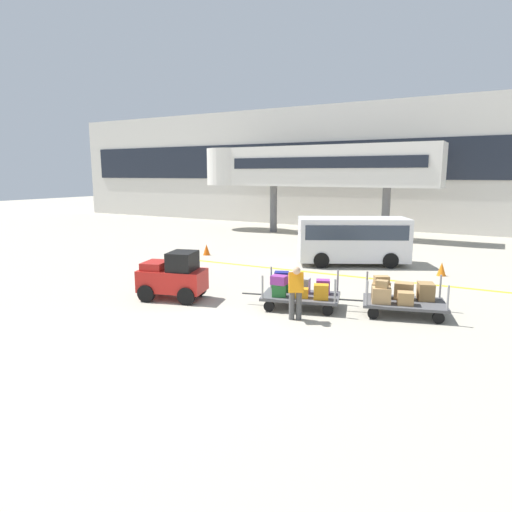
{
  "coord_description": "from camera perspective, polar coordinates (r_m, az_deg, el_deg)",
  "views": [
    {
      "loc": [
        6.89,
        -8.12,
        4.03
      ],
      "look_at": [
        -0.74,
        5.42,
        1.19
      ],
      "focal_mm": 31.57,
      "sensor_mm": 36.0,
      "label": 1
    }
  ],
  "objects": [
    {
      "name": "apron_lead_line",
      "position": [
        18.3,
        12.71,
        -2.6
      ],
      "size": [
        19.01,
        0.98,
        0.01
      ],
      "primitive_type": "cube",
      "rotation": [
        0.0,
        0.0,
        0.04
      ],
      "color": "yellow",
      "rests_on": "ground_plane"
    },
    {
      "name": "terminal_building",
      "position": [
        34.8,
        18.33,
        10.76
      ],
      "size": [
        62.47,
        2.51,
        9.14
      ],
      "color": "beige",
      "rests_on": "ground_plane"
    },
    {
      "name": "safety_cone_far",
      "position": [
        19.51,
        22.46,
        -1.53
      ],
      "size": [
        0.36,
        0.36,
        0.55
      ],
      "primitive_type": "cone",
      "color": "orange",
      "rests_on": "ground_plane"
    },
    {
      "name": "baggage_handler",
      "position": [
        12.51,
        5.06,
        -4.33
      ],
      "size": [
        0.55,
        0.56,
        1.56
      ],
      "color": "#4C4C4C",
      "rests_on": "ground_plane"
    },
    {
      "name": "baggage_tug",
      "position": [
        14.84,
        -10.43,
        -2.58
      ],
      "size": [
        2.32,
        1.71,
        1.58
      ],
      "color": "red",
      "rests_on": "ground_plane"
    },
    {
      "name": "baggage_cart_lead",
      "position": [
        13.8,
        5.45,
        -4.41
      ],
      "size": [
        3.08,
        1.98,
        1.1
      ],
      "color": "#4C4C4F",
      "rests_on": "ground_plane"
    },
    {
      "name": "shuttle_van",
      "position": [
        20.66,
        12.16,
        2.36
      ],
      "size": [
        5.13,
        3.91,
        2.1
      ],
      "color": "silver",
      "rests_on": "ground_plane"
    },
    {
      "name": "safety_cone_near",
      "position": [
        22.77,
        -6.29,
        0.81
      ],
      "size": [
        0.36,
        0.36,
        0.55
      ],
      "primitive_type": "cone",
      "color": "#EA590F",
      "rests_on": "ground_plane"
    },
    {
      "name": "baggage_cart_middle",
      "position": [
        13.76,
        17.87,
        -4.86
      ],
      "size": [
        3.08,
        1.98,
        1.1
      ],
      "color": "#4C4C4F",
      "rests_on": "ground_plane"
    },
    {
      "name": "ground_plane",
      "position": [
        11.39,
        -10.36,
        -10.54
      ],
      "size": [
        120.0,
        120.0,
        0.0
      ],
      "primitive_type": "plane",
      "color": "#A8A08E"
    },
    {
      "name": "jet_bridge",
      "position": [
        30.66,
        6.01,
        11.16
      ],
      "size": [
        16.26,
        3.0,
        5.82
      ],
      "color": "silver",
      "rests_on": "ground_plane"
    }
  ]
}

